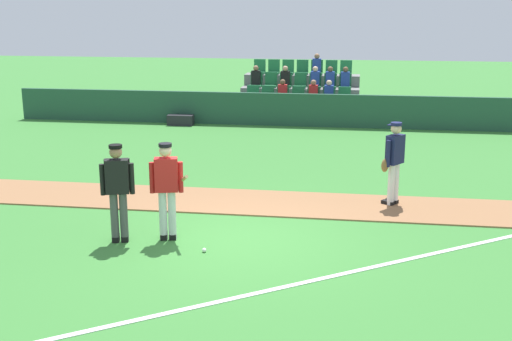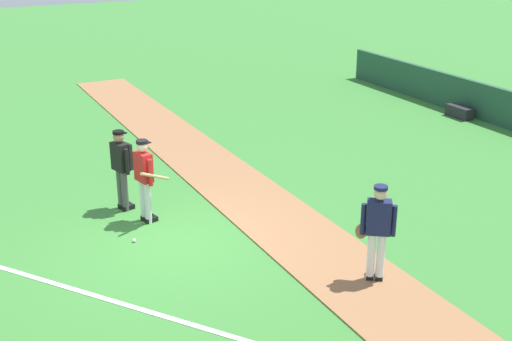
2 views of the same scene
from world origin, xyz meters
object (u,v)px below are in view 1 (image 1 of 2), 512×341
umpire_home_plate (118,187)px  baseball (204,250)px  batter_red_jersey (167,187)px  equipment_bag (181,120)px  runner_navy_jersey (394,161)px

umpire_home_plate → baseball: bearing=-10.6°
umpire_home_plate → baseball: (1.60, -0.30, -0.96)m
batter_red_jersey → umpire_home_plate: same height
umpire_home_plate → equipment_bag: size_ratio=1.96×
umpire_home_plate → equipment_bag: 11.59m
umpire_home_plate → equipment_bag: umpire_home_plate is taller
batter_red_jersey → equipment_bag: size_ratio=1.96×
baseball → batter_red_jersey: bearing=145.9°
umpire_home_plate → equipment_bag: bearing=99.7°
umpire_home_plate → baseball: size_ratio=23.78×
baseball → equipment_bag: equipment_bag is taller
runner_navy_jersey → equipment_bag: runner_navy_jersey is taller
batter_red_jersey → baseball: bearing=-34.1°
baseball → equipment_bag: size_ratio=0.08×
batter_red_jersey → runner_navy_jersey: 4.86m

